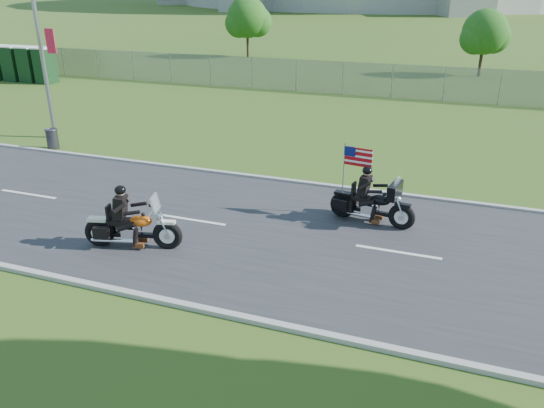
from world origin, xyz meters
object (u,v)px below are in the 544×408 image
(porta_toilet_a, at_px, (45,66))
(porta_toilet_b, at_px, (29,65))
(porta_toilet_c, at_px, (13,64))
(trash_can, at_px, (52,139))
(motorcycle_follow, at_px, (372,205))
(streetlight, at_px, (38,4))
(motorcycle_lead, at_px, (131,229))

(porta_toilet_a, bearing_deg, porta_toilet_b, 180.00)
(porta_toilet_c, xyz_separation_m, trash_can, (13.95, -12.45, -0.74))
(trash_can, bearing_deg, porta_toilet_a, 131.85)
(porta_toilet_c, relative_size, motorcycle_follow, 0.90)
(porta_toilet_b, relative_size, porta_toilet_c, 1.00)
(porta_toilet_c, distance_m, motorcycle_follow, 31.76)
(porta_toilet_a, height_order, porta_toilet_b, same)
(porta_toilet_c, bearing_deg, motorcycle_follow, -28.95)
(porta_toilet_a, bearing_deg, motorcycle_follow, -31.59)
(streetlight, relative_size, trash_can, 12.08)
(motorcycle_follow, bearing_deg, motorcycle_lead, -138.20)
(motorcycle_lead, xyz_separation_m, motorcycle_follow, (5.64, 3.66, 0.03))
(motorcycle_follow, bearing_deg, trash_can, 176.91)
(porta_toilet_c, height_order, motorcycle_follow, porta_toilet_c)
(porta_toilet_a, distance_m, porta_toilet_c, 2.80)
(porta_toilet_b, height_order, motorcycle_follow, porta_toilet_b)
(streetlight, relative_size, porta_toilet_a, 4.35)
(porta_toilet_b, xyz_separation_m, trash_can, (12.55, -12.45, -0.74))
(porta_toilet_b, xyz_separation_m, motorcycle_lead, (20.75, -19.03, -0.59))
(porta_toilet_c, relative_size, motorcycle_lead, 0.89)
(motorcycle_lead, bearing_deg, trash_can, 126.64)
(porta_toilet_b, xyz_separation_m, porta_toilet_c, (-1.40, 0.00, 0.00))
(porta_toilet_c, bearing_deg, motorcycle_lead, -40.66)
(streetlight, bearing_deg, porta_toilet_a, 132.91)
(porta_toilet_a, bearing_deg, trash_can, -48.15)
(porta_toilet_b, bearing_deg, porta_toilet_a, 0.00)
(motorcycle_follow, bearing_deg, streetlight, 171.77)
(motorcycle_lead, distance_m, trash_can, 10.51)
(porta_toilet_c, height_order, motorcycle_lead, porta_toilet_c)
(porta_toilet_b, distance_m, motorcycle_follow, 30.55)
(porta_toilet_a, bearing_deg, porta_toilet_c, 180.00)
(motorcycle_lead, height_order, motorcycle_follow, motorcycle_follow)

